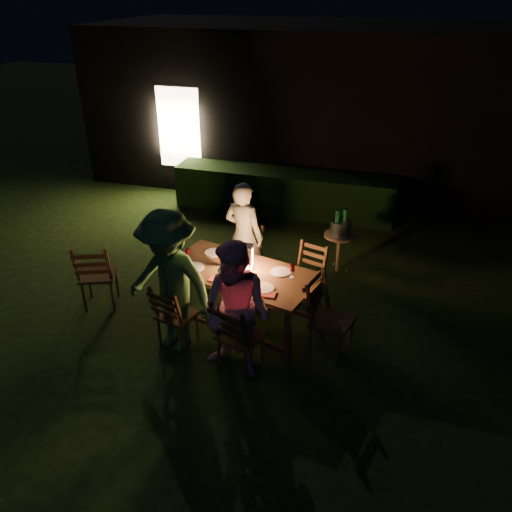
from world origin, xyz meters
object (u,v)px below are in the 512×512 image
(dining_table, at_px, (241,276))
(chair_end, at_px, (330,331))
(chair_near_right, at_px, (240,347))
(chair_far_right, at_px, (305,288))
(side_table, at_px, (340,239))
(person_opp_right, at_px, (237,312))
(ice_bucket, at_px, (341,228))
(bottle_bucket_a, at_px, (337,225))
(bottle_table, at_px, (224,256))
(chair_near_left, at_px, (177,325))
(chair_spare, at_px, (100,285))
(lantern, at_px, (246,259))
(person_opp_left, at_px, (170,283))
(chair_far_left, at_px, (242,268))
(person_house_side, at_px, (244,236))
(bottle_bucket_b, at_px, (345,224))

(dining_table, height_order, chair_end, chair_end)
(chair_near_right, bearing_deg, chair_far_right, 90.38)
(chair_far_right, bearing_deg, side_table, -88.85)
(person_opp_right, xyz_separation_m, ice_bucket, (0.77, 2.59, -0.08))
(person_opp_right, distance_m, bottle_bucket_a, 2.65)
(bottle_table, bearing_deg, chair_near_left, -118.12)
(chair_spare, relative_size, lantern, 2.95)
(chair_far_right, xyz_separation_m, chair_end, (0.48, -0.91, 0.04))
(chair_near_left, xyz_separation_m, person_opp_left, (-0.01, -0.05, 0.63))
(chair_far_left, distance_m, bottle_table, 1.01)
(chair_far_left, bearing_deg, bottle_bucket_a, -134.25)
(bottle_table, relative_size, side_table, 0.44)
(chair_far_right, bearing_deg, chair_end, 134.49)
(person_house_side, bearing_deg, side_table, -134.44)
(person_opp_right, height_order, lantern, person_opp_right)
(dining_table, height_order, bottle_bucket_b, bottle_bucket_b)
(dining_table, height_order, chair_far_left, chair_far_left)
(person_opp_left, bearing_deg, side_table, 68.95)
(chair_spare, xyz_separation_m, bottle_bucket_a, (2.94, 1.81, 0.48))
(chair_near_left, height_order, chair_spare, chair_spare)
(chair_near_left, bearing_deg, bottle_table, 76.10)
(bottle_table, bearing_deg, side_table, 52.43)
(chair_far_right, bearing_deg, lantern, 58.21)
(person_opp_right, distance_m, bottle_bucket_b, 2.76)
(lantern, xyz_separation_m, bottle_bucket_b, (1.00, 1.69, -0.15))
(chair_near_left, distance_m, bottle_table, 1.02)
(chair_far_right, relative_size, side_table, 1.45)
(chair_far_right, relative_size, person_house_side, 0.57)
(person_opp_right, bearing_deg, dining_table, 118.76)
(person_opp_left, bearing_deg, chair_far_left, 90.01)
(chair_far_right, distance_m, person_house_side, 1.13)
(chair_near_left, height_order, side_table, chair_near_left)
(chair_far_right, xyz_separation_m, person_opp_left, (-1.34, -1.31, 0.63))
(chair_near_right, bearing_deg, bottle_table, 136.37)
(chair_far_left, xyz_separation_m, lantern, (0.32, -0.82, 0.64))
(chair_spare, distance_m, bottle_bucket_b, 3.61)
(chair_near_left, relative_size, side_table, 1.45)
(lantern, bearing_deg, person_opp_right, -78.83)
(person_house_side, height_order, bottle_bucket_b, person_house_side)
(dining_table, bearing_deg, bottle_bucket_b, 71.98)
(bottle_table, relative_size, bottle_bucket_a, 0.88)
(chair_near_right, distance_m, chair_far_right, 1.54)
(chair_near_left, relative_size, chair_near_right, 0.91)
(person_opp_left, height_order, bottle_bucket_b, person_opp_left)
(chair_near_left, distance_m, bottle_bucket_a, 2.83)
(chair_near_right, xyz_separation_m, person_house_side, (-0.50, 1.76, 0.50))
(chair_far_right, xyz_separation_m, bottle_bucket_a, (0.25, 1.03, 0.52))
(person_house_side, relative_size, person_opp_right, 0.97)
(chair_far_left, xyz_separation_m, chair_spare, (-1.72, -1.01, 0.02))
(person_house_side, height_order, bottle_table, person_house_side)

